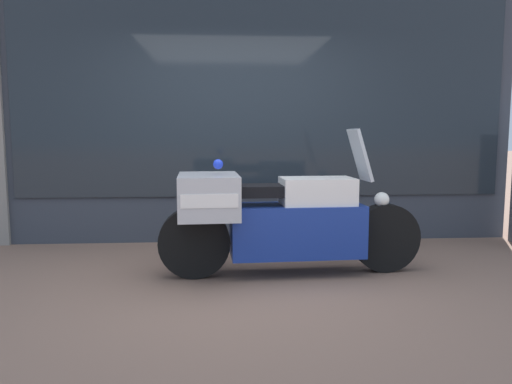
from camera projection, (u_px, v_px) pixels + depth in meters
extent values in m
plane|color=#7A5B4C|center=(240.00, 287.00, 4.22)|extent=(60.00, 60.00, 0.00)
cube|color=#333842|center=(234.00, 75.00, 5.96)|extent=(6.69, 0.40, 3.98)
cube|color=#1E262D|center=(263.00, 68.00, 5.77)|extent=(5.73, 0.02, 2.98)
cube|color=slate|center=(258.00, 216.00, 6.20)|extent=(5.51, 0.30, 0.55)
cube|color=silver|center=(257.00, 135.00, 6.22)|extent=(5.51, 0.02, 1.48)
cube|color=beige|center=(258.00, 74.00, 5.99)|extent=(5.51, 0.30, 0.03)
cube|color=#B7B2A8|center=(110.00, 69.00, 5.87)|extent=(0.18, 0.04, 0.05)
cube|color=#195623|center=(258.00, 70.00, 5.99)|extent=(0.18, 0.04, 0.05)
cube|color=black|center=(400.00, 71.00, 6.10)|extent=(0.18, 0.04, 0.05)
cube|color=white|center=(150.00, 184.00, 6.00)|extent=(0.19, 0.02, 0.27)
cube|color=orange|center=(363.00, 183.00, 6.17)|extent=(0.19, 0.02, 0.27)
cylinder|color=black|center=(385.00, 238.00, 4.68)|extent=(0.65, 0.17, 0.64)
cylinder|color=black|center=(194.00, 243.00, 4.47)|extent=(0.65, 0.17, 0.64)
cube|color=navy|center=(297.00, 230.00, 4.57)|extent=(1.23, 0.51, 0.47)
cube|color=white|center=(317.00, 193.00, 4.55)|extent=(0.68, 0.43, 0.27)
cube|color=black|center=(267.00, 190.00, 4.49)|extent=(0.72, 0.37, 0.10)
cube|color=#B7B7BC|center=(209.00, 196.00, 4.43)|extent=(0.56, 0.74, 0.38)
cube|color=white|center=(209.00, 196.00, 4.43)|extent=(0.51, 0.75, 0.11)
cube|color=#B2BCC6|center=(360.00, 155.00, 4.55)|extent=(0.19, 0.32, 0.48)
sphere|color=white|center=(382.00, 200.00, 4.63)|extent=(0.14, 0.14, 0.14)
sphere|color=blue|center=(218.00, 164.00, 4.41)|extent=(0.09, 0.09, 0.09)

